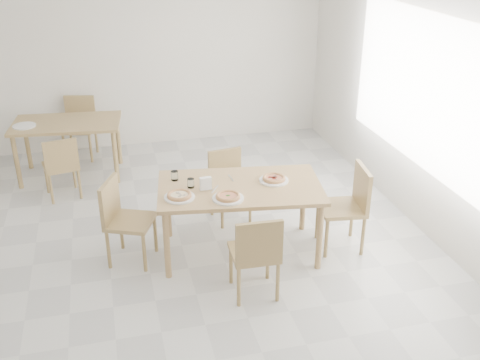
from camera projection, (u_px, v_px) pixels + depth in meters
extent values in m
plane|color=silver|center=(150.00, 274.00, 5.46)|extent=(7.00, 7.00, 0.00)
plane|color=silver|center=(118.00, 53.00, 7.93)|extent=(6.00, 0.00, 6.00)
plane|color=silver|center=(447.00, 112.00, 5.52)|extent=(0.00, 7.00, 7.00)
cube|color=white|center=(430.00, 94.00, 5.74)|extent=(1.60, 0.02, 3.20)
cube|color=tan|center=(240.00, 188.00, 5.52)|extent=(1.72, 1.13, 0.04)
cylinder|color=tan|center=(167.00, 245.00, 5.26)|extent=(0.06, 0.06, 0.71)
cylinder|color=tan|center=(320.00, 237.00, 5.40)|extent=(0.06, 0.06, 0.71)
cylinder|color=tan|center=(168.00, 207.00, 5.95)|extent=(0.06, 0.06, 0.71)
cylinder|color=tan|center=(303.00, 200.00, 6.09)|extent=(0.06, 0.06, 0.71)
cube|color=#A18550|center=(254.00, 252.00, 5.02)|extent=(0.43, 0.43, 0.04)
cube|color=#A18550|center=(259.00, 243.00, 4.76)|extent=(0.41, 0.06, 0.39)
cylinder|color=#A18550|center=(268.00, 260.00, 5.31)|extent=(0.04, 0.04, 0.40)
cylinder|color=#A18550|center=(231.00, 265.00, 5.24)|extent=(0.04, 0.04, 0.40)
cylinder|color=#A18550|center=(278.00, 282.00, 4.99)|extent=(0.04, 0.04, 0.40)
cylinder|color=#A18550|center=(239.00, 287.00, 4.93)|extent=(0.04, 0.04, 0.40)
cube|color=#A18550|center=(231.00, 187.00, 6.28)|extent=(0.44, 0.44, 0.04)
cube|color=#A18550|center=(225.00, 165.00, 6.34)|extent=(0.39, 0.09, 0.37)
cylinder|color=#A18550|center=(222.00, 213.00, 6.17)|extent=(0.03, 0.03, 0.38)
cylinder|color=#A18550|center=(250.00, 207.00, 6.29)|extent=(0.03, 0.03, 0.38)
cylinder|color=#A18550|center=(212.00, 200.00, 6.45)|extent=(0.03, 0.03, 0.38)
cylinder|color=#A18550|center=(239.00, 195.00, 6.57)|extent=(0.03, 0.03, 0.38)
cube|color=#A18550|center=(130.00, 222.00, 5.50)|extent=(0.56, 0.56, 0.04)
cube|color=#A18550|center=(110.00, 200.00, 5.44)|extent=(0.20, 0.41, 0.40)
cylinder|color=#A18550|center=(144.00, 253.00, 5.41)|extent=(0.04, 0.04, 0.41)
cylinder|color=#A18550|center=(155.00, 234.00, 5.74)|extent=(0.04, 0.04, 0.41)
cylinder|color=#A18550|center=(108.00, 250.00, 5.46)|extent=(0.04, 0.04, 0.41)
cylinder|color=#A18550|center=(121.00, 231.00, 5.79)|extent=(0.04, 0.04, 0.41)
cube|color=#A18550|center=(341.00, 208.00, 5.72)|extent=(0.49, 0.49, 0.04)
cube|color=#A18550|center=(362.00, 187.00, 5.65)|extent=(0.10, 0.44, 0.42)
cylinder|color=#A18550|center=(317.00, 220.00, 5.97)|extent=(0.04, 0.04, 0.43)
cylinder|color=#A18550|center=(326.00, 239.00, 5.63)|extent=(0.04, 0.04, 0.43)
cylinder|color=#A18550|center=(352.00, 218.00, 6.01)|extent=(0.04, 0.04, 0.43)
cylinder|color=#A18550|center=(363.00, 236.00, 5.67)|extent=(0.04, 0.04, 0.43)
cylinder|color=white|center=(228.00, 198.00, 5.25)|extent=(0.29, 0.29, 0.02)
cylinder|color=white|center=(179.00, 197.00, 5.27)|extent=(0.29, 0.29, 0.02)
cylinder|color=white|center=(274.00, 180.00, 5.61)|extent=(0.29, 0.29, 0.02)
cylinder|color=#ECA66F|center=(228.00, 197.00, 5.24)|extent=(0.29, 0.29, 0.01)
torus|color=#ECA66F|center=(228.00, 196.00, 5.24)|extent=(0.30, 0.30, 0.03)
cylinder|color=red|center=(228.00, 196.00, 5.24)|extent=(0.22, 0.22, 0.01)
ellipsoid|color=#1E6216|center=(228.00, 195.00, 5.23)|extent=(0.05, 0.03, 0.01)
cylinder|color=#ECA66F|center=(179.00, 196.00, 5.26)|extent=(0.29, 0.29, 0.01)
torus|color=#ECA66F|center=(179.00, 195.00, 5.26)|extent=(0.29, 0.29, 0.03)
cylinder|color=#F5ECC9|center=(179.00, 195.00, 5.26)|extent=(0.21, 0.21, 0.01)
cylinder|color=#ECA66F|center=(274.00, 179.00, 5.60)|extent=(0.24, 0.24, 0.01)
torus|color=#ECA66F|center=(274.00, 178.00, 5.60)|extent=(0.24, 0.24, 0.03)
cylinder|color=red|center=(274.00, 178.00, 5.60)|extent=(0.18, 0.18, 0.01)
cylinder|color=white|center=(175.00, 176.00, 5.61)|extent=(0.07, 0.07, 0.10)
cylinder|color=white|center=(191.00, 183.00, 5.46)|extent=(0.07, 0.07, 0.09)
cube|color=silver|center=(206.00, 189.00, 5.42)|extent=(0.12, 0.07, 0.01)
cube|color=white|center=(206.00, 183.00, 5.39)|extent=(0.11, 0.05, 0.12)
cube|color=silver|center=(231.00, 178.00, 5.67)|extent=(0.03, 0.17, 0.01)
cube|color=silver|center=(215.00, 189.00, 5.44)|extent=(0.10, 0.16, 0.01)
cube|color=#A18550|center=(66.00, 123.00, 7.22)|extent=(1.43, 0.92, 0.04)
cylinder|color=#A18550|center=(17.00, 162.00, 7.02)|extent=(0.06, 0.06, 0.71)
cylinder|color=#A18550|center=(115.00, 157.00, 7.17)|extent=(0.06, 0.06, 0.71)
cylinder|color=#A18550|center=(27.00, 144.00, 7.59)|extent=(0.06, 0.06, 0.71)
cylinder|color=#A18550|center=(118.00, 139.00, 7.74)|extent=(0.06, 0.06, 0.71)
cube|color=#A18550|center=(61.00, 166.00, 6.81)|extent=(0.47, 0.47, 0.04)
cube|color=#A18550|center=(61.00, 155.00, 6.58)|extent=(0.39, 0.12, 0.37)
cylinder|color=#A18550|center=(74.00, 174.00, 7.10)|extent=(0.03, 0.03, 0.38)
cylinder|color=#A18550|center=(47.00, 179.00, 6.97)|extent=(0.03, 0.03, 0.38)
cylinder|color=#A18550|center=(80.00, 184.00, 6.83)|extent=(0.03, 0.03, 0.38)
cylinder|color=#A18550|center=(51.00, 190.00, 6.70)|extent=(0.03, 0.03, 0.38)
cube|color=#A18550|center=(79.00, 129.00, 7.90)|extent=(0.51, 0.51, 0.04)
cube|color=#A18550|center=(80.00, 109.00, 7.98)|extent=(0.42, 0.14, 0.40)
cylinder|color=#A18550|center=(65.00, 149.00, 7.83)|extent=(0.04, 0.04, 0.41)
cylinder|color=#A18550|center=(91.00, 148.00, 7.84)|extent=(0.04, 0.04, 0.41)
cylinder|color=#A18550|center=(71.00, 139.00, 8.16)|extent=(0.04, 0.04, 0.41)
cylinder|color=#A18550|center=(96.00, 139.00, 8.17)|extent=(0.04, 0.04, 0.41)
cylinder|color=white|center=(24.00, 126.00, 7.05)|extent=(0.28, 0.28, 0.02)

